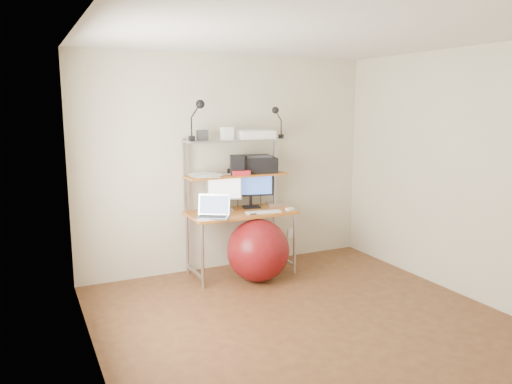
{
  "coord_description": "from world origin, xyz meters",
  "views": [
    {
      "loc": [
        -2.23,
        -3.64,
        1.95
      ],
      "look_at": [
        0.05,
        1.15,
        1.01
      ],
      "focal_mm": 35.0,
      "sensor_mm": 36.0,
      "label": 1
    }
  ],
  "objects_px": {
    "monitor_silver": "(224,189)",
    "laptop": "(213,212)",
    "monitor_black": "(251,184)",
    "printer": "(257,164)",
    "exercise_ball": "(258,250)"
  },
  "relations": [
    {
      "from": "laptop",
      "to": "printer",
      "type": "height_order",
      "value": "printer"
    },
    {
      "from": "monitor_silver",
      "to": "laptop",
      "type": "xyz_separation_m",
      "value": [
        -0.24,
        -0.29,
        -0.19
      ]
    },
    {
      "from": "monitor_silver",
      "to": "exercise_ball",
      "type": "relative_size",
      "value": 0.65
    },
    {
      "from": "monitor_black",
      "to": "laptop",
      "type": "xyz_separation_m",
      "value": [
        -0.58,
        -0.29,
        -0.22
      ]
    },
    {
      "from": "laptop",
      "to": "printer",
      "type": "xyz_separation_m",
      "value": [
        0.67,
        0.3,
        0.46
      ]
    },
    {
      "from": "monitor_black",
      "to": "printer",
      "type": "bearing_deg",
      "value": 19.26
    },
    {
      "from": "monitor_silver",
      "to": "monitor_black",
      "type": "xyz_separation_m",
      "value": [
        0.34,
        -0.0,
        0.03
      ]
    },
    {
      "from": "exercise_ball",
      "to": "printer",
      "type": "bearing_deg",
      "value": 65.42
    },
    {
      "from": "monitor_silver",
      "to": "exercise_ball",
      "type": "bearing_deg",
      "value": -47.11
    },
    {
      "from": "monitor_silver",
      "to": "printer",
      "type": "bearing_deg",
      "value": 17.62
    },
    {
      "from": "monitor_black",
      "to": "monitor_silver",
      "type": "bearing_deg",
      "value": -166.87
    },
    {
      "from": "monitor_black",
      "to": "exercise_ball",
      "type": "xyz_separation_m",
      "value": [
        -0.12,
        -0.44,
        -0.67
      ]
    },
    {
      "from": "monitor_silver",
      "to": "printer",
      "type": "distance_m",
      "value": 0.5
    },
    {
      "from": "monitor_black",
      "to": "laptop",
      "type": "relative_size",
      "value": 1.25
    },
    {
      "from": "printer",
      "to": "exercise_ball",
      "type": "relative_size",
      "value": 0.7
    }
  ]
}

